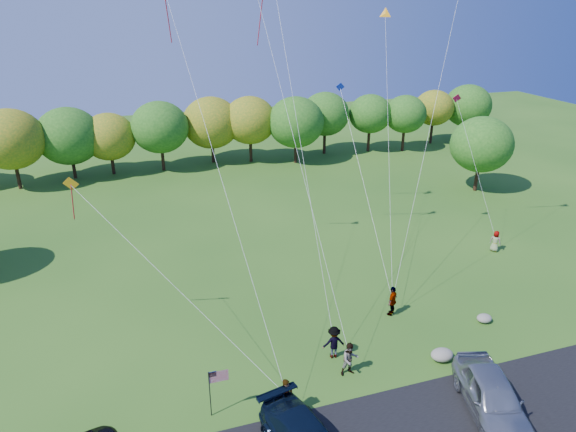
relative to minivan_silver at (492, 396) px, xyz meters
name	(u,v)px	position (x,y,z in m)	size (l,w,h in m)	color
ground	(344,386)	(-5.72, 3.78, -1.02)	(140.00, 140.00, 0.00)	#275317
treeline	(240,128)	(-2.55, 39.55, 3.75)	(76.65, 27.45, 8.34)	#321E12
minivan_silver	(492,396)	(0.00, 0.00, 0.00)	(2.26, 5.63, 1.92)	#92959C
flyer_a	(287,397)	(-8.96, 2.98, -0.08)	(0.68, 0.45, 1.88)	#4C4C59
flyer_b	(350,359)	(-5.07, 4.53, -0.08)	(0.91, 0.71, 1.87)	#4C4C59
flyer_c	(334,342)	(-5.33, 6.07, -0.08)	(1.21, 0.69, 1.87)	#4C4C59
flyer_d	(392,301)	(-0.39, 8.70, -0.05)	(1.13, 0.47, 1.93)	#4C4C59
flyer_e	(495,241)	(11.24, 13.92, -0.19)	(0.81, 0.52, 1.65)	#4C4C59
flag_assembly	(215,382)	(-12.07, 3.88, 0.86)	(0.93, 0.60, 2.50)	black
boulder_near	(442,355)	(0.10, 4.04, -0.71)	(1.24, 0.98, 0.62)	gray
boulder_far	(484,318)	(4.51, 6.29, -0.78)	(0.92, 0.76, 0.48)	gray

